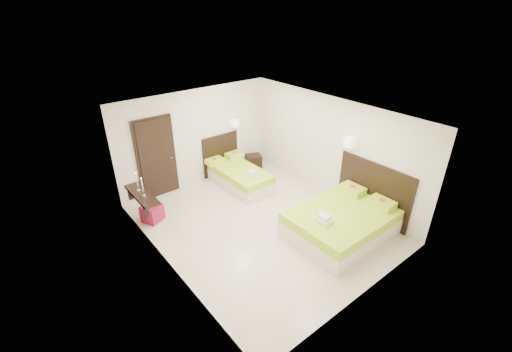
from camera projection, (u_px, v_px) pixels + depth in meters
floor at (261, 224)px, 7.93m from camera, size 5.50×5.50×0.00m
bed_single at (238, 174)px, 9.48m from camera, size 1.16×1.94×1.60m
bed_double at (343, 220)px, 7.50m from camera, size 2.23×1.89×1.84m
nightstand at (254, 161)px, 10.49m from camera, size 0.55×0.52×0.39m
ottoman at (152, 213)px, 7.97m from camera, size 0.54×0.54×0.41m
door at (157, 158)px, 8.64m from camera, size 1.02×0.15×2.14m
console_shelf at (141, 195)px, 7.50m from camera, size 0.35×1.20×0.78m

